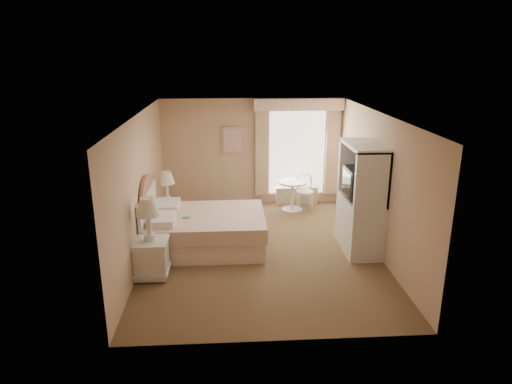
{
  "coord_description": "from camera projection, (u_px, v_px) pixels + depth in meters",
  "views": [
    {
      "loc": [
        -0.58,
        -7.7,
        3.53
      ],
      "look_at": [
        -0.07,
        0.3,
        1.04
      ],
      "focal_mm": 32.0,
      "sensor_mm": 36.0,
      "label": 1
    }
  ],
  "objects": [
    {
      "name": "window",
      "position": [
        297.0,
        149.0,
        10.62
      ],
      "size": [
        2.05,
        0.22,
        2.51
      ],
      "color": "white",
      "rests_on": "room"
    },
    {
      "name": "nightstand_near",
      "position": [
        151.0,
        248.0,
        7.31
      ],
      "size": [
        0.55,
        0.55,
        1.33
      ],
      "color": "silver",
      "rests_on": "room"
    },
    {
      "name": "cafe_chair",
      "position": [
        305.0,
        189.0,
        10.56
      ],
      "size": [
        0.39,
        0.39,
        0.81
      ],
      "rotation": [
        0.0,
        0.0,
        -0.01
      ],
      "color": "silver",
      "rests_on": "room"
    },
    {
      "name": "nightstand_far",
      "position": [
        168.0,
        206.0,
        9.47
      ],
      "size": [
        0.48,
        0.48,
        1.16
      ],
      "color": "silver",
      "rests_on": "room"
    },
    {
      "name": "round_table",
      "position": [
        292.0,
        191.0,
        10.43
      ],
      "size": [
        0.64,
        0.64,
        0.68
      ],
      "color": "silver",
      "rests_on": "room"
    },
    {
      "name": "bed",
      "position": [
        200.0,
        229.0,
        8.47
      ],
      "size": [
        2.16,
        1.7,
        1.5
      ],
      "color": "#E2A793",
      "rests_on": "room"
    },
    {
      "name": "room",
      "position": [
        261.0,
        186.0,
        8.05
      ],
      "size": [
        4.21,
        5.51,
        2.51
      ],
      "color": "brown",
      "rests_on": "ground"
    },
    {
      "name": "armoire",
      "position": [
        361.0,
        207.0,
        8.23
      ],
      "size": [
        0.6,
        1.2,
        1.99
      ],
      "color": "silver",
      "rests_on": "room"
    },
    {
      "name": "framed_art",
      "position": [
        233.0,
        140.0,
        10.52
      ],
      "size": [
        0.52,
        0.04,
        0.62
      ],
      "color": "tan",
      "rests_on": "room"
    }
  ]
}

